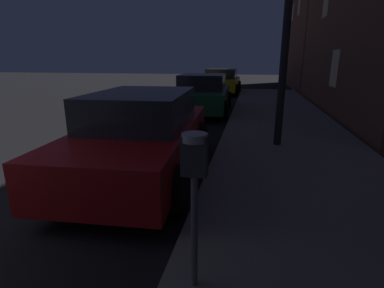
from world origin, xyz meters
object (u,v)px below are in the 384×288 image
at_px(parking_meter, 194,174).
at_px(car_green, 203,94).
at_px(car_red, 143,134).
at_px(car_yellow_cab, 222,81).

relative_size(parking_meter, car_green, 0.29).
relative_size(car_red, car_green, 1.00).
relative_size(car_red, car_yellow_cab, 1.02).
relative_size(parking_meter, car_yellow_cab, 0.30).
height_order(car_red, car_yellow_cab, same).
distance_m(parking_meter, car_green, 9.16).
height_order(parking_meter, car_green, parking_meter).
xyz_separation_m(parking_meter, car_yellow_cab, (-1.44, 15.88, -0.41)).
xyz_separation_m(parking_meter, car_red, (-1.44, 2.69, -0.42)).
bearing_deg(car_green, car_red, -90.02).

